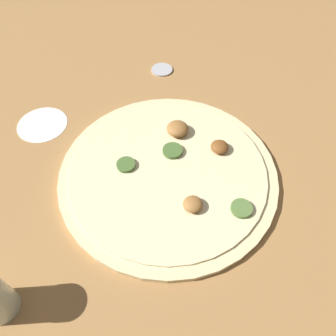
{
  "coord_description": "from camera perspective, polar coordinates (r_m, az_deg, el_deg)",
  "views": [
    {
      "loc": [
        -0.19,
        0.28,
        0.46
      ],
      "look_at": [
        0.0,
        0.0,
        0.02
      ],
      "focal_mm": 35.0,
      "sensor_mm": 36.0,
      "label": 1
    }
  ],
  "objects": [
    {
      "name": "pizza",
      "position": [
        0.56,
        0.16,
        -0.68
      ],
      "size": [
        0.37,
        0.37,
        0.03
      ],
      "color": "beige",
      "rests_on": "ground_plane"
    },
    {
      "name": "flour_patch",
      "position": [
        0.69,
        -21.05,
        7.11
      ],
      "size": [
        0.1,
        0.1,
        0.0
      ],
      "color": "white",
      "rests_on": "ground_plane"
    },
    {
      "name": "ground_plane",
      "position": [
        0.57,
        0.0,
        -1.22
      ],
      "size": [
        3.0,
        3.0,
        0.0
      ],
      "primitive_type": "plane",
      "color": "#9E703F"
    },
    {
      "name": "loose_cap",
      "position": [
        0.78,
        -1.06,
        16.86
      ],
      "size": [
        0.05,
        0.05,
        0.01
      ],
      "color": "#B2B2B7",
      "rests_on": "ground_plane"
    }
  ]
}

